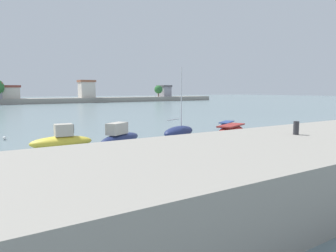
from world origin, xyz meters
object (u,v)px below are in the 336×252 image
Objects in this scene: moored_boat_2 at (179,132)px; mooring_buoy_1 at (314,133)px; moored_boat_3 at (231,130)px; moored_boat_0 at (62,141)px; moored_boat_4 at (227,125)px; moored_boat_1 at (120,137)px; mooring_buoy_0 at (117,130)px; mooring_bollard at (296,128)px; mooring_buoy_2 at (5,138)px.

mooring_buoy_1 is at bearing -47.93° from moored_boat_2.
moored_boat_0 is at bearing 148.43° from moored_boat_3.
moored_boat_3 is 5.39m from moored_boat_4.
moored_boat_0 is 1.26× the size of moored_boat_4.
moored_boat_1 is at bearing 160.52° from moored_boat_4.
moored_boat_2 reaches higher than mooring_buoy_0.
moored_boat_2 is 1.74× the size of moored_boat_4.
moored_boat_0 is 15.57× the size of mooring_buoy_0.
moored_boat_4 is at bearing -20.80° from moored_boat_1.
moored_boat_0 is 0.94× the size of moored_boat_1.
moored_boat_3 is 8.89m from mooring_buoy_1.
moored_boat_0 is at bearing -137.09° from mooring_buoy_0.
moored_boat_4 is at bearing 26.86° from moored_boat_3.
mooring_buoy_1 is (8.03, -3.78, -0.38)m from moored_boat_3.
mooring_bollard is at bearing -147.05° from moored_boat_3.
mooring_bollard is 19.27m from mooring_buoy_1.
moored_boat_0 is 19.37m from moored_boat_4.
moored_boat_2 reaches higher than moored_boat_3.
moored_boat_1 is 15.66× the size of mooring_buoy_2.
moored_boat_2 reaches higher than mooring_buoy_2.
mooring_buoy_1 is at bearing 29.66° from mooring_bollard.
moored_boat_1 is 8.95m from mooring_buoy_0.
moored_boat_1 is (-2.80, 14.47, -2.02)m from mooring_bollard.
moored_boat_3 reaches higher than mooring_buoy_0.
moored_boat_3 reaches higher than mooring_buoy_1.
moored_boat_0 is at bearing 137.42° from moored_boat_1.
moored_boat_1 is at bearing -112.85° from mooring_buoy_0.
moored_boat_4 is (3.39, 4.19, -0.11)m from moored_boat_3.
mooring_buoy_0 is at bearing 35.05° from moored_boat_1.
mooring_buoy_0 is 11.17m from mooring_buoy_2.
moored_boat_1 is 16.58× the size of mooring_buoy_0.
moored_boat_2 is at bearing 165.43° from moored_boat_4.
mooring_buoy_0 is at bearing 84.90° from moored_boat_2.
mooring_buoy_1 is (4.64, -7.97, -0.27)m from moored_boat_4.
moored_boat_1 is 0.98× the size of moored_boat_3.
mooring_bollard is at bearing -111.16° from moored_boat_1.
moored_boat_4 is 12.37× the size of mooring_buoy_0.
moored_boat_0 reaches higher than mooring_buoy_2.
moored_boat_2 is 8.26m from mooring_buoy_0.
moored_boat_0 is 10.80m from moored_boat_2.
mooring_buoy_2 is at bearing 119.51° from moored_boat_0.
moored_boat_3 is 1.37× the size of moored_boat_4.
mooring_buoy_2 is at bearing 129.96° from moored_boat_3.
moored_boat_2 reaches higher than moored_boat_1.
mooring_buoy_1 is 30.07m from mooring_buoy_2.
mooring_buoy_0 is (7.97, 7.40, -0.47)m from moored_boat_0.
moored_boat_1 is at bearing 149.65° from moored_boat_3.
mooring_bollard reaches higher than moored_boat_1.
moored_boat_2 is 14.22m from mooring_buoy_1.
moored_boat_3 is 12.34m from mooring_buoy_0.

